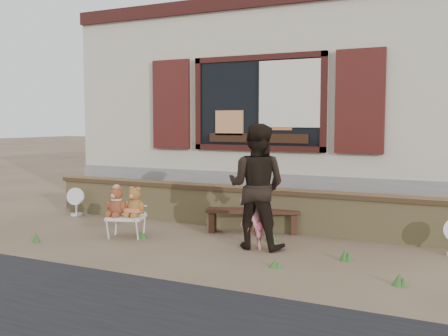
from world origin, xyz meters
The scene contains 11 objects.
ground centered at (0.00, 0.00, 0.00)m, with size 80.00×80.00×0.00m, color brown.
shopfront centered at (0.00, 4.49, 2.00)m, with size 8.04×5.13×4.00m.
brick_wall centered at (0.00, 1.00, 0.34)m, with size 7.10×0.36×0.67m.
bench centered at (0.46, 0.69, 0.27)m, with size 1.46×0.78×0.37m.
folding_chair centered at (-1.11, -0.45, 0.29)m, with size 0.65×0.61×0.32m.
teddy_bear_left centered at (-1.24, -0.50, 0.55)m, with size 0.33×0.29×0.46m, color brown, non-canonical shape.
teddy_bear_right centered at (-0.98, -0.40, 0.55)m, with size 0.33×0.29×0.46m, color brown, non-canonical shape.
child centered at (0.87, -0.27, 0.49)m, with size 0.36×0.24×0.99m, color pink.
adult centered at (0.88, -0.19, 0.85)m, with size 0.83×0.64×1.70m, color black.
fan_left centered at (-3.05, 0.62, 0.26)m, with size 0.33×0.22×0.52m.
grass_tufts centered at (0.87, -0.49, 0.07)m, with size 5.10×1.70×0.15m.
Camera 1 is at (3.62, -6.71, 1.73)m, focal length 42.00 mm.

